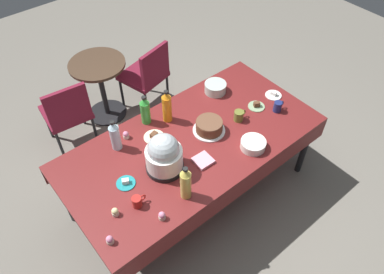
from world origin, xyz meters
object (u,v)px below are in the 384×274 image
object	(u,v)px
cupcake_cocoa	(110,240)
glass_salad_bowl	(215,88)
soda_bottle_ginger_ale	(186,183)
soda_bottle_water	(115,136)
slow_cooker	(164,155)
soda_bottle_lime_soda	(145,111)
cupcake_mint	(162,216)
round_cafe_table	(100,80)
dessert_plate_cream	(154,136)
soda_bottle_orange_juice	(167,107)
maroon_chair_right	(147,73)
maroon_chair_left	(67,111)
dessert_plate_teal	(126,183)
coffee_mug_navy	(278,106)
frosted_layer_cake	(209,127)
dessert_plate_sage	(256,106)
dessert_plate_white	(273,95)
cupcake_vanilla	(126,135)
coffee_mug_olive	(239,116)
potluck_table	(192,146)
ceramic_snack_bowl	(253,144)
cupcake_berry	(115,212)
coffee_mug_red	(137,201)

from	to	relation	value
cupcake_cocoa	glass_salad_bowl	bearing A→B (deg)	24.35
soda_bottle_ginger_ale	soda_bottle_water	distance (m)	0.73
slow_cooker	soda_bottle_lime_soda	size ratio (longest dim) A/B	1.22
cupcake_mint	round_cafe_table	bearing A→B (deg)	73.53
dessert_plate_cream	cupcake_mint	world-z (taller)	cupcake_mint
soda_bottle_orange_juice	maroon_chair_right	xyz separation A→B (m)	(0.42, 0.95, -0.41)
soda_bottle_lime_soda	maroon_chair_left	xyz separation A→B (m)	(-0.40, 0.85, -0.39)
dessert_plate_teal	coffee_mug_navy	bearing A→B (deg)	-6.94
coffee_mug_navy	maroon_chair_right	size ratio (longest dim) A/B	0.14
maroon_chair_left	maroon_chair_right	distance (m)	0.98
round_cafe_table	frosted_layer_cake	bearing A→B (deg)	-81.08
glass_salad_bowl	dessert_plate_cream	size ratio (longest dim) A/B	1.17
cupcake_mint	dessert_plate_sage	bearing A→B (deg)	15.97
dessert_plate_white	soda_bottle_water	size ratio (longest dim) A/B	0.52
soda_bottle_water	soda_bottle_orange_juice	bearing A→B (deg)	-0.14
cupcake_vanilla	round_cafe_table	bearing A→B (deg)	72.81
frosted_layer_cake	round_cafe_table	distance (m)	1.56
dessert_plate_cream	soda_bottle_lime_soda	size ratio (longest dim) A/B	0.62
dessert_plate_teal	dessert_plate_white	world-z (taller)	dessert_plate_teal
dessert_plate_white	coffee_mug_olive	world-z (taller)	coffee_mug_olive
soda_bottle_lime_soda	cupcake_vanilla	bearing A→B (deg)	-168.08
cupcake_mint	cupcake_vanilla	bearing A→B (deg)	74.53
dessert_plate_teal	maroon_chair_left	xyz separation A→B (m)	(0.10, 1.30, -0.27)
cupcake_mint	frosted_layer_cake	bearing A→B (deg)	27.83
potluck_table	dessert_plate_cream	world-z (taller)	dessert_plate_cream
ceramic_snack_bowl	dessert_plate_teal	size ratio (longest dim) A/B	1.42
soda_bottle_water	maroon_chair_left	size ratio (longest dim) A/B	0.34
cupcake_berry	cupcake_vanilla	world-z (taller)	same
frosted_layer_cake	cupcake_berry	size ratio (longest dim) A/B	4.11
ceramic_snack_bowl	coffee_mug_olive	bearing A→B (deg)	65.75
dessert_plate_cream	dessert_plate_white	bearing A→B (deg)	-13.09
dessert_plate_cream	dessert_plate_sage	bearing A→B (deg)	-16.63
glass_salad_bowl	cupcake_vanilla	xyz separation A→B (m)	(-0.98, 0.03, -0.01)
soda_bottle_lime_soda	maroon_chair_right	bearing A→B (deg)	56.03
coffee_mug_red	round_cafe_table	distance (m)	1.88
cupcake_vanilla	coffee_mug_navy	world-z (taller)	coffee_mug_navy
dessert_plate_cream	soda_bottle_lime_soda	distance (m)	0.24
maroon_chair_right	round_cafe_table	world-z (taller)	maroon_chair_right
potluck_table	maroon_chair_left	distance (m)	1.42
ceramic_snack_bowl	coffee_mug_red	distance (m)	1.04
cupcake_mint	coffee_mug_red	size ratio (longest dim) A/B	0.60
slow_cooker	maroon_chair_right	distance (m)	1.62
cupcake_berry	maroon_chair_right	world-z (taller)	maroon_chair_right
ceramic_snack_bowl	cupcake_cocoa	world-z (taller)	ceramic_snack_bowl
ceramic_snack_bowl	coffee_mug_olive	xyz separation A→B (m)	(0.14, 0.31, 0.01)
cupcake_cocoa	maroon_chair_left	bearing A→B (deg)	75.05
maroon_chair_left	round_cafe_table	world-z (taller)	maroon_chair_left
soda_bottle_water	soda_bottle_orange_juice	world-z (taller)	soda_bottle_orange_juice
soda_bottle_lime_soda	round_cafe_table	size ratio (longest dim) A/B	0.39
ceramic_snack_bowl	cupcake_cocoa	bearing A→B (deg)	179.58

